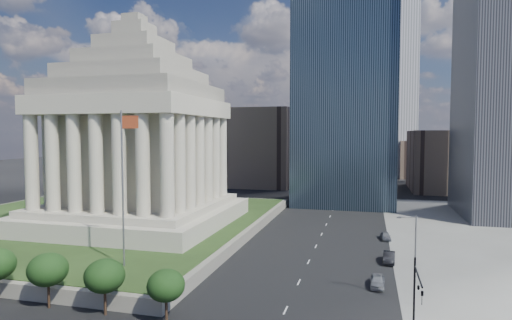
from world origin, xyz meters
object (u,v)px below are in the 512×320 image
(parked_sedan_near, at_px, (377,281))
(parked_sedan_mid, at_px, (389,257))
(street_lamp_north, at_px, (414,255))
(flagpole, at_px, (124,179))
(traffic_signal_ne, at_px, (417,295))
(parked_sedan_far, at_px, (386,236))
(war_memorial, at_px, (136,121))

(parked_sedan_near, height_order, parked_sedan_mid, parked_sedan_mid)
(street_lamp_north, bearing_deg, flagpole, -178.37)
(parked_sedan_near, xyz_separation_m, parked_sedan_mid, (1.85, 10.81, 0.04))
(street_lamp_north, height_order, parked_sedan_mid, street_lamp_north)
(traffic_signal_ne, xyz_separation_m, parked_sedan_far, (-1.00, 41.00, -4.57))
(parked_sedan_near, bearing_deg, parked_sedan_far, 87.66)
(flagpole, bearing_deg, traffic_signal_ne, -16.71)
(traffic_signal_ne, height_order, parked_sedan_near, traffic_signal_ne)
(traffic_signal_ne, bearing_deg, parked_sedan_mid, 92.12)
(flagpole, distance_m, traffic_signal_ne, 36.69)
(war_memorial, relative_size, flagpole, 1.95)
(war_memorial, relative_size, street_lamp_north, 3.90)
(war_memorial, xyz_separation_m, parked_sedan_near, (43.65, -18.13, -20.67))
(street_lamp_north, bearing_deg, parked_sedan_mid, 96.65)
(parked_sedan_far, bearing_deg, traffic_signal_ne, -94.58)
(traffic_signal_ne, relative_size, parked_sedan_mid, 1.71)
(parked_sedan_mid, bearing_deg, street_lamp_north, -79.67)
(flagpole, distance_m, parked_sedan_far, 46.99)
(war_memorial, relative_size, parked_sedan_far, 9.82)
(war_memorial, distance_m, parked_sedan_far, 50.44)
(traffic_signal_ne, xyz_separation_m, parked_sedan_mid, (-1.00, 26.98, -4.48))
(street_lamp_north, relative_size, parked_sedan_far, 2.52)
(flagpole, distance_m, parked_sedan_mid, 39.26)
(street_lamp_north, xyz_separation_m, parked_sedan_near, (-3.68, 4.87, -4.93))
(street_lamp_north, bearing_deg, war_memorial, 154.08)
(war_memorial, bearing_deg, parked_sedan_near, -22.56)
(parked_sedan_near, bearing_deg, war_memorial, 159.35)
(war_memorial, xyz_separation_m, parked_sedan_mid, (45.50, -7.32, -20.63))
(parked_sedan_near, distance_m, parked_sedan_mid, 10.97)
(war_memorial, bearing_deg, parked_sedan_mid, -9.14)
(war_memorial, distance_m, parked_sedan_near, 51.59)
(flagpole, relative_size, parked_sedan_mid, 4.27)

